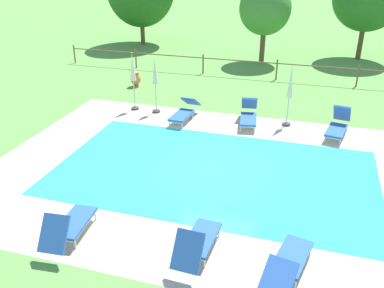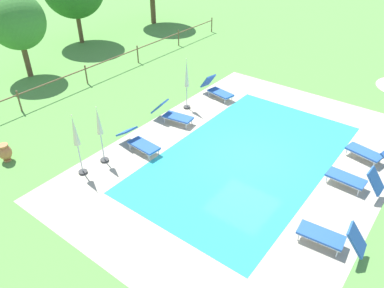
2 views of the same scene
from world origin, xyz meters
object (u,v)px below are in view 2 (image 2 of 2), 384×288
at_px(sun_lounger_north_mid, 372,154).
at_px(sun_lounger_north_end, 173,114).
at_px(patio_umbrella_closed_row_mid_west, 187,78).
at_px(patio_umbrella_closed_row_centre, 76,136).
at_px(terracotta_urn_near_fence, 5,152).
at_px(sun_lounger_north_far, 354,179).
at_px(patio_umbrella_closed_row_west, 99,127).
at_px(tree_west_mid, 17,21).
at_px(sun_lounger_south_mid, 331,237).
at_px(sun_lounger_south_near_corner, 217,90).
at_px(sun_lounger_north_near_steps, 139,141).

height_order(sun_lounger_north_mid, sun_lounger_north_end, sun_lounger_north_end).
xyz_separation_m(sun_lounger_north_end, patio_umbrella_closed_row_mid_west, (1.42, 0.31, 1.14)).
bearing_deg(patio_umbrella_closed_row_centre, patio_umbrella_closed_row_mid_west, 0.81).
bearing_deg(terracotta_urn_near_fence, patio_umbrella_closed_row_centre, -66.80).
relative_size(sun_lounger_north_far, patio_umbrella_closed_row_centre, 0.77).
height_order(patio_umbrella_closed_row_west, terracotta_urn_near_fence, patio_umbrella_closed_row_west).
bearing_deg(sun_lounger_north_end, sun_lounger_north_mid, -74.58).
bearing_deg(patio_umbrella_closed_row_west, tree_west_mid, 72.63).
height_order(sun_lounger_north_far, sun_lounger_south_mid, sun_lounger_north_far).
xyz_separation_m(sun_lounger_north_end, sun_lounger_south_mid, (-2.78, -8.13, 0.01)).
xyz_separation_m(sun_lounger_north_end, sun_lounger_south_near_corner, (3.26, -0.15, 0.01)).
xyz_separation_m(sun_lounger_north_mid, sun_lounger_south_mid, (-4.96, -0.23, 0.04)).
distance_m(sun_lounger_north_mid, patio_umbrella_closed_row_centre, 10.81).
bearing_deg(tree_west_mid, patio_umbrella_closed_row_mid_west, -76.13).
distance_m(sun_lounger_north_mid, sun_lounger_south_mid, 4.97).
bearing_deg(sun_lounger_south_near_corner, patio_umbrella_closed_row_mid_west, 165.79).
distance_m(sun_lounger_south_mid, patio_umbrella_closed_row_west, 8.44).
relative_size(sun_lounger_north_end, sun_lounger_south_near_corner, 1.04).
height_order(sun_lounger_north_mid, tree_west_mid, tree_west_mid).
relative_size(sun_lounger_north_near_steps, patio_umbrella_closed_row_centre, 0.86).
height_order(sun_lounger_north_mid, terracotta_urn_near_fence, sun_lounger_north_mid).
xyz_separation_m(sun_lounger_north_end, patio_umbrella_closed_row_west, (-3.87, 0.16, 1.12)).
bearing_deg(sun_lounger_south_near_corner, sun_lounger_north_end, 177.33).
bearing_deg(tree_west_mid, patio_umbrella_closed_row_west, -107.37).
height_order(patio_umbrella_closed_row_west, tree_west_mid, tree_west_mid).
distance_m(sun_lounger_south_mid, patio_umbrella_closed_row_centre, 8.69).
height_order(sun_lounger_north_end, sun_lounger_south_near_corner, sun_lounger_south_near_corner).
bearing_deg(sun_lounger_north_mid, sun_lounger_north_end, 105.42).
xyz_separation_m(sun_lounger_north_far, patio_umbrella_closed_row_centre, (-5.07, 8.06, 1.18)).
bearing_deg(sun_lounger_south_mid, sun_lounger_south_near_corner, 52.89).
bearing_deg(patio_umbrella_closed_row_centre, sun_lounger_north_far, -57.83).
bearing_deg(patio_umbrella_closed_row_mid_west, sun_lounger_north_end, -167.60).
xyz_separation_m(patio_umbrella_closed_row_west, tree_west_mid, (2.98, 9.51, 1.53)).
bearing_deg(sun_lounger_north_near_steps, sun_lounger_north_far, -70.13).
relative_size(sun_lounger_south_mid, patio_umbrella_closed_row_mid_west, 0.76).
height_order(sun_lounger_north_end, tree_west_mid, tree_west_mid).
height_order(sun_lounger_south_near_corner, terracotta_urn_near_fence, sun_lounger_south_near_corner).
xyz_separation_m(patio_umbrella_closed_row_west, terracotta_urn_near_fence, (-2.23, 2.98, -1.12)).
xyz_separation_m(sun_lounger_north_mid, patio_umbrella_closed_row_mid_west, (-0.76, 8.21, 1.17)).
relative_size(sun_lounger_north_near_steps, sun_lounger_north_mid, 0.97).
xyz_separation_m(sun_lounger_north_near_steps, sun_lounger_north_mid, (4.66, -7.57, -0.01)).
height_order(sun_lounger_north_end, patio_umbrella_closed_row_west, patio_umbrella_closed_row_west).
height_order(sun_lounger_south_mid, patio_umbrella_closed_row_west, patio_umbrella_closed_row_west).
distance_m(sun_lounger_north_end, tree_west_mid, 10.07).
height_order(patio_umbrella_closed_row_west, patio_umbrella_closed_row_centre, patio_umbrella_closed_row_centre).
xyz_separation_m(sun_lounger_north_mid, patio_umbrella_closed_row_centre, (-7.02, 8.12, 1.22)).
relative_size(sun_lounger_north_end, patio_umbrella_closed_row_mid_west, 0.81).
distance_m(sun_lounger_north_far, sun_lounger_north_end, 7.84).
relative_size(sun_lounger_north_mid, terracotta_urn_near_fence, 2.98).
relative_size(terracotta_urn_near_fence, tree_west_mid, 0.16).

